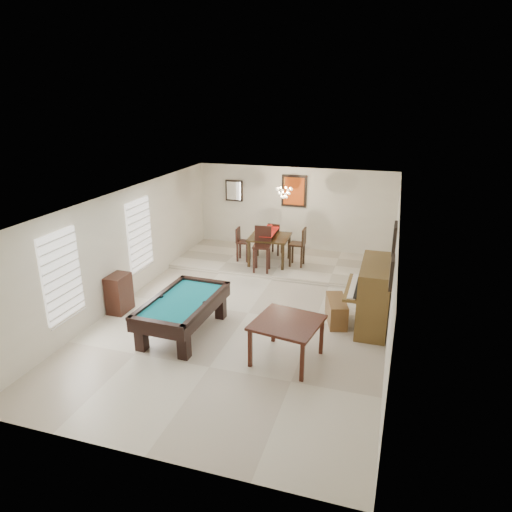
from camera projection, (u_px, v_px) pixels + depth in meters
The scene contains 25 objects.
ground_plane at pixel (248, 313), 10.20m from camera, with size 6.00×9.00×0.02m, color beige.
wall_back at pixel (294, 210), 13.82m from camera, with size 6.00×0.04×2.60m, color silver.
wall_front at pixel (136, 375), 5.71m from camera, with size 6.00×0.04×2.60m, color silver.
wall_left at pixel (125, 245), 10.59m from camera, with size 0.04×9.00×2.60m, color silver.
wall_right at pixel (393, 274), 8.93m from camera, with size 0.04×9.00×2.60m, color silver.
ceiling at pixel (247, 199), 9.33m from camera, with size 6.00×9.00×0.04m, color white.
dining_step at pixel (283, 262), 13.10m from camera, with size 6.00×2.50×0.12m, color beige.
window_left_front at pixel (62, 275), 8.57m from camera, with size 0.06×1.00×1.70m, color white.
window_left_rear at pixel (140, 234), 11.09m from camera, with size 0.06×1.00×1.70m, color white.
pool_table at pixel (183, 317), 9.25m from camera, with size 1.17×2.17×0.72m, color black, non-canonical shape.
square_table at pixel (287, 341), 8.28m from camera, with size 1.14×1.14×0.79m, color black, non-canonical shape.
upright_piano at pixel (366, 294), 9.49m from camera, with size 0.93×1.66×1.39m, color brown, non-canonical shape.
piano_bench at pixel (336, 311), 9.72m from camera, with size 0.36×0.93×0.52m, color brown.
apothecary_chest at pixel (119, 293), 10.15m from camera, with size 0.38×0.58×0.87m, color black.
dining_table at pixel (270, 247), 12.77m from camera, with size 1.09×1.09×0.90m, color black, non-canonical shape.
flower_vase at pixel (270, 228), 12.58m from camera, with size 0.13×0.13×0.23m, color #AD170E, non-canonical shape.
dining_chair_south at pixel (262, 250), 12.10m from camera, with size 0.45×0.45×1.21m, color black, non-canonical shape.
dining_chair_north at pixel (276, 238), 13.48m from camera, with size 0.36×0.36×0.96m, color black, non-canonical shape.
dining_chair_west at pixel (243, 244), 12.94m from camera, with size 0.35×0.35×0.96m, color black, non-canonical shape.
dining_chair_east at pixel (297, 247), 12.53m from camera, with size 0.40×0.40×1.07m, color black, non-canonical shape.
chandelier at pixel (284, 189), 12.34m from camera, with size 0.44×0.44×0.60m, color #FFE5B2, non-canonical shape.
back_painting at pixel (294, 191), 13.58m from camera, with size 0.75×0.06×0.95m, color #D84C14.
back_mirror at pixel (234, 191), 14.14m from camera, with size 0.55×0.06×0.65m, color white.
right_picture_upper at pixel (394, 240), 9.01m from camera, with size 0.06×0.55×0.65m, color slate.
right_picture_lower at pixel (392, 272), 7.91m from camera, with size 0.06×0.45×0.55m, color gray.
Camera 1 is at (2.87, -8.73, 4.61)m, focal length 32.00 mm.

